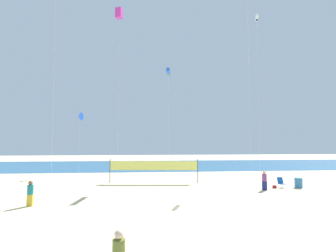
% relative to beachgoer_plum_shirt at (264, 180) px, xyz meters
% --- Properties ---
extents(ground_plane, '(120.00, 120.00, 0.00)m').
position_rel_beachgoer_plum_shirt_xyz_m(ground_plane, '(-7.76, -4.88, -0.89)').
color(ground_plane, beige).
extents(ocean_band, '(120.00, 20.00, 0.01)m').
position_rel_beachgoer_plum_shirt_xyz_m(ocean_band, '(-7.76, 23.31, -0.88)').
color(ocean_band, '#28608C').
rests_on(ocean_band, ground).
extents(beachgoer_plum_shirt, '(0.38, 0.38, 1.66)m').
position_rel_beachgoer_plum_shirt_xyz_m(beachgoer_plum_shirt, '(0.00, 0.00, 0.00)').
color(beachgoer_plum_shirt, navy).
rests_on(beachgoer_plum_shirt, ground).
extents(beachgoer_teal_shirt, '(0.37, 0.37, 1.62)m').
position_rel_beachgoer_plum_shirt_xyz_m(beachgoer_teal_shirt, '(-17.60, -3.91, -0.02)').
color(beachgoer_teal_shirt, gold).
rests_on(beachgoer_teal_shirt, ground).
extents(folding_beach_chair, '(0.52, 0.65, 0.89)m').
position_rel_beachgoer_plum_shirt_xyz_m(folding_beach_chair, '(2.10, 1.15, -0.42)').
color(folding_beach_chair, '#1959B2').
rests_on(folding_beach_chair, ground).
extents(trash_barrel, '(0.67, 0.67, 0.87)m').
position_rel_beachgoer_plum_shirt_xyz_m(trash_barrel, '(3.61, 0.89, -0.45)').
color(trash_barrel, teal).
rests_on(trash_barrel, ground).
extents(volleyball_net, '(8.82, 0.84, 2.40)m').
position_rel_beachgoer_plum_shirt_xyz_m(volleyball_net, '(-9.35, 4.46, 0.75)').
color(volleyball_net, '#4C4C51').
rests_on(volleyball_net, ground).
extents(beach_handbag, '(0.32, 0.16, 0.25)m').
position_rel_beachgoer_plum_shirt_xyz_m(beach_handbag, '(1.28, 0.77, -0.76)').
color(beach_handbag, maroon).
rests_on(beach_handbag, ground).
extents(kite_blue_tube, '(0.66, 2.41, 11.73)m').
position_rel_beachgoer_plum_shirt_xyz_m(kite_blue_tube, '(-7.80, 5.56, 10.62)').
color(kite_blue_tube, silver).
rests_on(kite_blue_tube, ground).
extents(kite_white_tube, '(0.79, 1.38, 19.86)m').
position_rel_beachgoer_plum_shirt_xyz_m(kite_white_tube, '(3.69, 8.96, 18.62)').
color(kite_white_tube, silver).
rests_on(kite_white_tube, ground).
extents(kite_magenta_box, '(0.95, 0.95, 20.54)m').
position_rel_beachgoer_plum_shirt_xyz_m(kite_magenta_box, '(-13.53, 9.75, 19.01)').
color(kite_magenta_box, silver).
rests_on(kite_magenta_box, ground).
extents(kite_blue_delta, '(0.69, 1.10, 7.85)m').
position_rel_beachgoer_plum_shirt_xyz_m(kite_blue_delta, '(-18.60, 12.16, 6.43)').
color(kite_blue_delta, silver).
rests_on(kite_blue_delta, ground).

